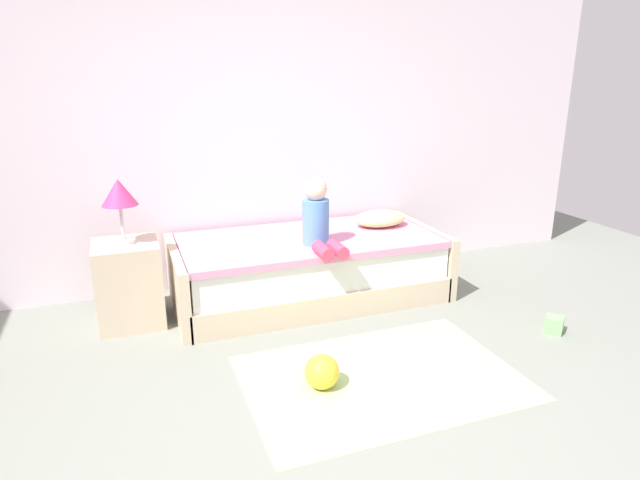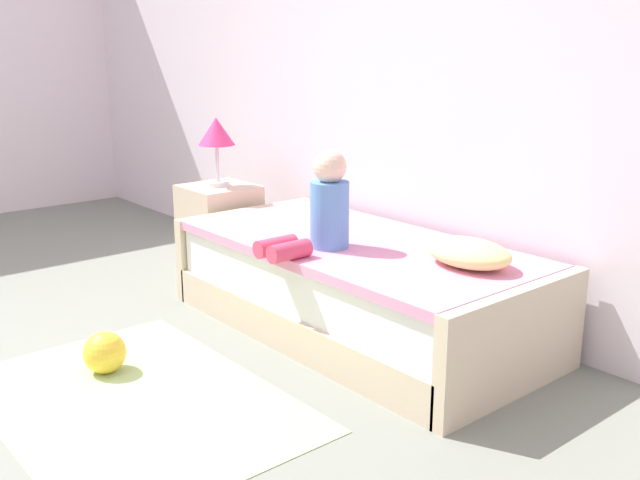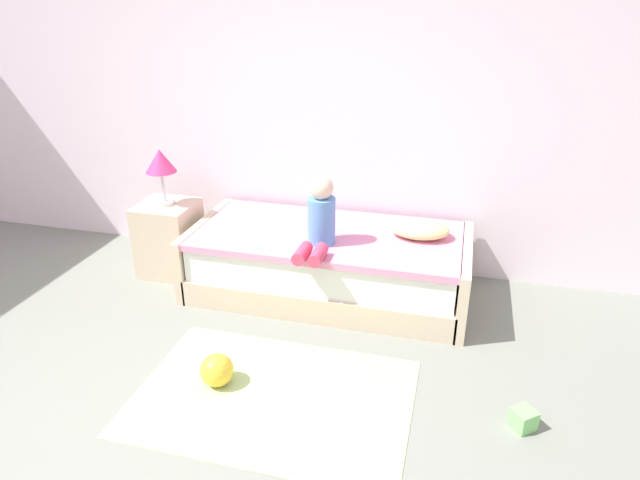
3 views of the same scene
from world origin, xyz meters
TOP-DOWN VIEW (x-y plane):
  - ground_plane at (0.00, 0.00)m, footprint 9.20×9.20m
  - wall_rear at (0.00, 2.60)m, footprint 7.20×0.10m
  - bed at (0.63, 2.00)m, footprint 2.11×1.00m
  - nightstand at (-0.72, 2.00)m, footprint 0.44×0.44m
  - table_lamp at (-0.72, 2.00)m, footprint 0.24×0.24m
  - child_figure at (0.62, 1.77)m, footprint 0.20×0.51m
  - pillow at (1.29, 2.10)m, footprint 0.44×0.30m
  - toy_ball at (0.26, 0.73)m, footprint 0.20×0.20m
  - area_rug at (0.62, 0.70)m, footprint 1.60×1.10m
  - toy_block at (2.01, 0.81)m, footprint 0.16×0.16m

SIDE VIEW (x-z plane):
  - ground_plane at x=0.00m, z-range 0.00..0.00m
  - area_rug at x=0.62m, z-range 0.00..0.01m
  - toy_block at x=2.01m, z-range 0.00..0.11m
  - toy_ball at x=0.26m, z-range 0.00..0.20m
  - bed at x=0.63m, z-range 0.00..0.50m
  - nightstand at x=-0.72m, z-range 0.00..0.60m
  - pillow at x=1.29m, z-range 0.50..0.63m
  - child_figure at x=0.62m, z-range 0.45..0.96m
  - table_lamp at x=-0.72m, z-range 0.71..1.16m
  - wall_rear at x=0.00m, z-range 0.00..2.90m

